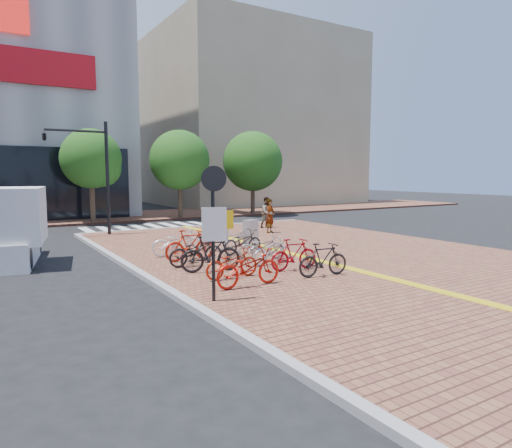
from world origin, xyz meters
TOP-DOWN VIEW (x-y plane):
  - ground at (0.00, 0.00)m, footprint 120.00×120.00m
  - sidewalk at (3.00, -5.00)m, footprint 14.00×34.00m
  - tactile_strip at (2.00, -5.00)m, footprint 0.40×34.00m
  - kerb_west at (-4.00, -5.00)m, footprint 0.25×34.00m
  - kerb_north at (3.00, 12.00)m, footprint 14.00×0.25m
  - far_sidewalk at (0.00, 21.00)m, footprint 70.00×8.00m
  - building_beige at (18.00, 32.00)m, footprint 20.00×18.00m
  - crosswalk at (0.50, 14.00)m, footprint 7.50×4.00m
  - street_trees at (5.04, 17.45)m, footprint 16.20×4.60m
  - bike_0 at (-2.04, -2.32)m, footprint 2.03×0.78m
  - bike_1 at (-1.96, -1.21)m, footprint 1.78×0.70m
  - bike_2 at (-2.11, -0.08)m, footprint 1.99×0.92m
  - bike_3 at (-2.11, 1.05)m, footprint 1.92×0.67m
  - bike_4 at (-1.92, 2.01)m, footprint 1.86×0.54m
  - bike_5 at (-1.94, 3.13)m, footprint 2.01×0.84m
  - bike_6 at (0.52, -2.42)m, footprint 1.75×0.64m
  - bike_7 at (0.29, -1.24)m, footprint 1.74×0.58m
  - bike_8 at (0.25, -0.04)m, footprint 1.74×0.81m
  - bike_9 at (0.37, 0.85)m, footprint 1.86×0.96m
  - bike_10 at (0.39, 2.26)m, footprint 1.84×0.85m
  - bike_11 at (0.47, 3.26)m, footprint 1.80×0.63m
  - pedestrian_a at (4.75, 6.98)m, footprint 0.78×0.69m
  - pedestrian_b at (5.87, 9.01)m, footprint 0.94×0.77m
  - utility_box at (1.32, 3.22)m, footprint 0.63×0.53m
  - yellow_sign at (-0.00, 2.74)m, footprint 0.45×0.11m
  - notice_sign at (-3.50, -3.17)m, footprint 0.59×0.22m
  - traffic_light_pole at (-3.91, 10.83)m, footprint 3.05×1.18m
  - box_truck at (-7.53, 5.68)m, footprint 2.92×5.07m

SIDE VIEW (x-z plane):
  - ground at x=0.00m, z-range 0.00..0.00m
  - crosswalk at x=0.50m, z-range 0.00..0.01m
  - sidewalk at x=3.00m, z-range 0.00..0.15m
  - far_sidewalk at x=0.00m, z-range 0.00..0.15m
  - kerb_west at x=-4.00m, z-range 0.00..0.15m
  - kerb_north at x=3.00m, z-range 0.00..0.15m
  - tactile_strip at x=2.00m, z-range 0.15..0.16m
  - bike_8 at x=0.25m, z-range 0.15..1.03m
  - bike_1 at x=-1.96m, z-range 0.15..1.07m
  - bike_9 at x=0.37m, z-range 0.15..1.08m
  - bike_10 at x=0.39m, z-range 0.15..1.08m
  - bike_11 at x=0.47m, z-range 0.15..1.09m
  - bike_3 at x=-2.11m, z-range 0.15..1.16m
  - bike_6 at x=0.52m, z-range 0.15..1.18m
  - bike_7 at x=0.29m, z-range 0.15..1.18m
  - bike_5 at x=-1.94m, z-range 0.15..1.18m
  - bike_0 at x=-2.04m, z-range 0.15..1.20m
  - bike_4 at x=-1.92m, z-range 0.15..1.27m
  - bike_2 at x=-2.11m, z-range 0.15..1.30m
  - utility_box at x=1.32m, z-range 0.15..1.34m
  - pedestrian_b at x=5.87m, z-range 0.15..1.91m
  - pedestrian_a at x=4.75m, z-range 0.15..1.93m
  - box_truck at x=-7.53m, z-range -0.08..2.68m
  - yellow_sign at x=0.00m, z-range 0.47..2.14m
  - notice_sign at x=-3.50m, z-range 0.58..3.85m
  - traffic_light_pole at x=-3.91m, z-range 1.23..6.91m
  - street_trees at x=5.04m, z-range 0.92..7.27m
  - building_beige at x=18.00m, z-range 0.00..18.00m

